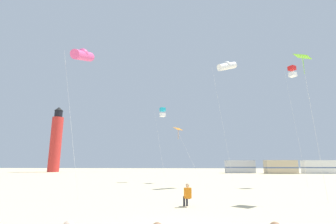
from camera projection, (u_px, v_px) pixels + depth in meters
The scene contains 11 objects.
kite_flyer_standing at pixel (187, 194), 12.30m from camera, with size 0.45×0.56×1.16m.
kite_box_scarlet at pixel (292, 72), 25.09m from camera, with size 1.16×1.16×12.12m.
kite_tube_white at pixel (227, 66), 25.13m from camera, with size 2.74×2.56×12.82m.
kite_diamond_lime at pixel (303, 61), 15.36m from camera, with size 1.22×1.22×9.08m.
kite_box_cyan at pixel (163, 112), 30.56m from camera, with size 1.51×1.44×9.09m.
kite_diamond_orange at pixel (179, 131), 28.34m from camera, with size 3.26×3.26×6.35m.
kite_tube_rainbow at pixel (83, 55), 17.63m from camera, with size 1.84×2.54×10.63m.
lighthouse_distant at pixel (56, 141), 62.18m from camera, with size 2.80×2.80×16.80m.
rv_van_silver at pixel (240, 167), 54.37m from camera, with size 6.48×2.44×2.80m.
rv_van_tan at pixel (281, 167), 50.82m from camera, with size 6.55×2.65×2.80m.
rv_van_white at pixel (319, 167), 51.50m from camera, with size 6.60×2.83×2.80m.
Camera 1 is at (0.29, -6.93, 2.17)m, focal length 25.74 mm.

